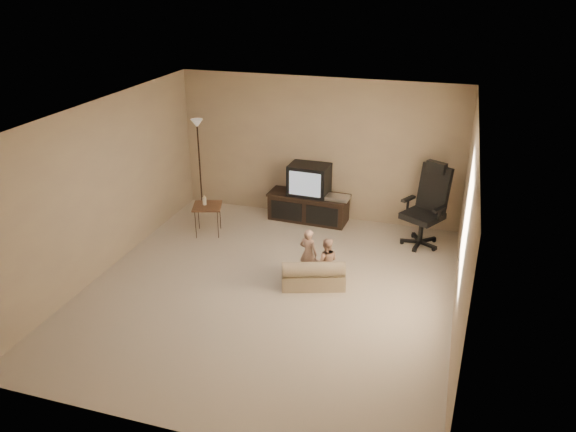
% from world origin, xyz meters
% --- Properties ---
extents(floor, '(5.50, 5.50, 0.00)m').
position_xyz_m(floor, '(0.00, 0.00, 0.00)').
color(floor, beige).
rests_on(floor, ground).
extents(room_shell, '(5.50, 5.50, 5.50)m').
position_xyz_m(room_shell, '(0.00, 0.00, 1.52)').
color(room_shell, silver).
rests_on(room_shell, floor).
extents(tv_stand, '(1.46, 0.60, 1.03)m').
position_xyz_m(tv_stand, '(-0.09, 2.49, 0.43)').
color(tv_stand, black).
rests_on(tv_stand, floor).
extents(office_chair, '(0.86, 0.87, 1.37)m').
position_xyz_m(office_chair, '(1.95, 2.12, 0.49)').
color(office_chair, black).
rests_on(office_chair, floor).
extents(side_table, '(0.58, 0.58, 0.69)m').
position_xyz_m(side_table, '(-1.58, 1.45, 0.50)').
color(side_table, brown).
rests_on(side_table, floor).
extents(floor_lamp, '(0.26, 0.26, 1.67)m').
position_xyz_m(floor_lamp, '(-2.21, 2.55, 1.22)').
color(floor_lamp, black).
rests_on(floor_lamp, floor).
extents(child_sofa, '(0.99, 0.75, 0.43)m').
position_xyz_m(child_sofa, '(0.57, 0.30, 0.18)').
color(child_sofa, tan).
rests_on(child_sofa, floor).
extents(toddler_left, '(0.32, 0.27, 0.76)m').
position_xyz_m(toddler_left, '(0.43, 0.53, 0.38)').
color(toddler_left, tan).
rests_on(toddler_left, floor).
extents(toddler_right, '(0.38, 0.26, 0.72)m').
position_xyz_m(toddler_right, '(0.73, 0.40, 0.36)').
color(toddler_right, tan).
rests_on(toddler_right, floor).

